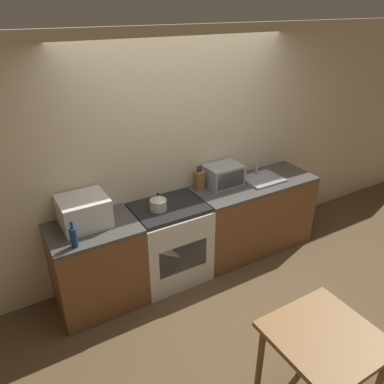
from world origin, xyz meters
name	(u,v)px	position (x,y,z in m)	size (l,w,h in m)	color
ground_plane	(236,308)	(0.00, 0.00, 0.00)	(16.00, 16.00, 0.00)	brown
wall_back	(180,154)	(0.00, 1.14, 1.30)	(10.00, 0.06, 2.60)	beige
counter_left_run	(98,266)	(-1.14, 0.80, 0.45)	(0.84, 0.62, 0.90)	brown
counter_right_run	(252,215)	(0.81, 0.80, 0.45)	(1.51, 0.62, 0.90)	brown
stove_range	(170,242)	(-0.33, 0.80, 0.45)	(0.77, 0.62, 0.90)	silver
kettle	(158,203)	(-0.46, 0.79, 0.98)	(0.17, 0.17, 0.19)	beige
microwave	(84,211)	(-1.17, 0.89, 1.04)	(0.44, 0.40, 0.28)	silver
bottle	(74,237)	(-1.36, 0.58, 1.00)	(0.06, 0.06, 0.25)	navy
knife_block	(199,180)	(0.15, 0.98, 1.01)	(0.09, 0.10, 0.28)	brown
toaster_oven	(223,175)	(0.45, 0.93, 1.02)	(0.41, 0.31, 0.24)	#999BA0
sink_basin	(262,178)	(0.93, 0.81, 0.92)	(0.45, 0.37, 0.24)	#999BA0
dining_table	(323,347)	(-0.13, -1.13, 0.64)	(0.71, 0.70, 0.76)	brown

